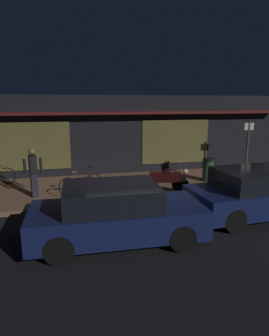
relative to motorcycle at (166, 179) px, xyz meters
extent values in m
plane|color=black|center=(-1.59, -1.70, -0.65)|extent=(60.00, 60.00, 0.00)
cube|color=#8C6047|center=(-1.59, 1.30, -0.57)|extent=(18.00, 4.00, 0.15)
cube|color=black|center=(-1.59, 4.70, 1.15)|extent=(18.00, 2.80, 3.60)
cube|color=brown|center=(-4.79, 3.28, 0.85)|extent=(3.20, 0.04, 2.00)
cube|color=brown|center=(1.61, 3.28, 0.85)|extent=(3.20, 0.04, 2.00)
cube|color=#591919|center=(-1.59, 3.05, 2.20)|extent=(16.20, 0.50, 0.12)
cylinder|color=black|center=(-0.57, 0.14, -0.20)|extent=(0.61, 0.26, 0.60)
cylinder|color=black|center=(0.50, -0.13, -0.20)|extent=(0.61, 0.26, 0.60)
cube|color=black|center=(-0.03, 0.01, 0.08)|extent=(1.14, 0.54, 0.36)
ellipsoid|color=black|center=(0.11, -0.03, 0.28)|extent=(0.49, 0.34, 0.20)
sphere|color=#F9EDB7|center=(0.66, -0.17, 0.28)|extent=(0.18, 0.18, 0.18)
cylinder|color=gray|center=(0.47, -0.12, 0.45)|extent=(0.17, 0.54, 0.03)
torus|color=black|center=(-3.39, 0.40, -0.17)|extent=(0.62, 0.31, 0.66)
torus|color=black|center=(-2.48, 0.82, -0.17)|extent=(0.62, 0.31, 0.66)
cube|color=black|center=(-2.94, 0.61, 0.05)|extent=(0.83, 0.41, 0.06)
cube|color=brown|center=(-3.16, 0.50, 0.32)|extent=(0.22, 0.16, 0.06)
cylinder|color=black|center=(-2.55, 0.78, 0.40)|extent=(0.20, 0.39, 0.02)
torus|color=black|center=(-5.66, 2.55, -0.17)|extent=(0.64, 0.23, 0.66)
cylinder|color=#B78C2D|center=(-5.74, 2.58, 0.40)|extent=(0.14, 0.41, 0.02)
cube|color=#28232D|center=(-4.48, 0.62, -0.07)|extent=(0.26, 0.32, 0.85)
cube|color=black|center=(-4.48, 0.62, 0.64)|extent=(0.31, 0.42, 0.58)
sphere|color=#8C6647|center=(-4.48, 0.62, 1.06)|extent=(0.22, 0.22, 0.22)
cylinder|color=black|center=(-4.73, 0.55, 0.57)|extent=(0.11, 0.11, 0.52)
cylinder|color=black|center=(-4.23, 0.68, 0.57)|extent=(0.11, 0.11, 0.52)
cylinder|color=#47474C|center=(4.18, 1.50, 0.70)|extent=(0.09, 0.09, 2.40)
cube|color=beige|center=(4.18, 1.50, 1.65)|extent=(0.44, 0.03, 0.30)
cylinder|color=#2D4C33|center=(2.21, 1.12, -0.07)|extent=(0.44, 0.44, 0.85)
cylinder|color=black|center=(2.21, 1.12, 0.39)|extent=(0.48, 0.48, 0.08)
cylinder|color=black|center=(-0.88, -2.21, -0.33)|extent=(0.65, 0.24, 0.64)
cylinder|color=black|center=(-0.93, -3.77, -0.33)|extent=(0.65, 0.24, 0.64)
cylinder|color=black|center=(-3.58, -2.12, -0.33)|extent=(0.65, 0.24, 0.64)
cylinder|color=black|center=(-3.63, -3.68, -0.33)|extent=(0.65, 0.24, 0.64)
cube|color=#141E4C|center=(-2.25, -2.94, -0.10)|extent=(4.15, 1.89, 0.68)
cube|color=black|center=(-2.40, -2.94, 0.45)|extent=(2.25, 1.67, 0.64)
cylinder|color=black|center=(0.68, -1.60, -0.33)|extent=(0.65, 0.26, 0.64)
cylinder|color=black|center=(0.77, -3.16, -0.33)|extent=(0.65, 0.26, 0.64)
cube|color=#141E4C|center=(2.07, -2.30, -0.10)|extent=(4.19, 1.99, 0.68)
cube|color=black|center=(1.92, -2.31, 0.45)|extent=(2.29, 1.72, 0.64)
camera|label=1|loc=(-3.37, -9.43, 2.67)|focal=31.24mm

